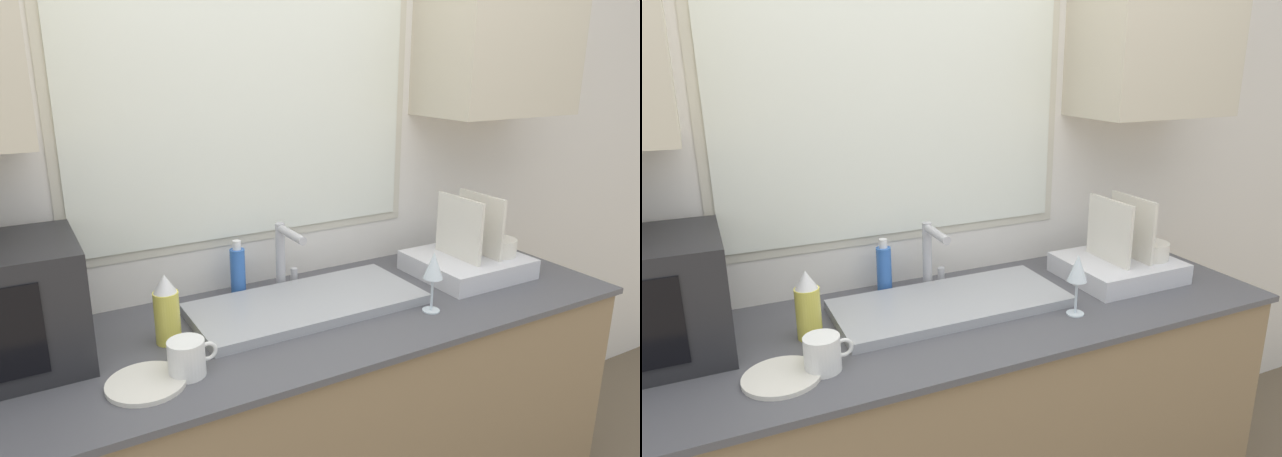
% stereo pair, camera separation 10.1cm
% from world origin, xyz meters
% --- Properties ---
extents(countertop, '(2.14, 0.68, 0.90)m').
position_xyz_m(countertop, '(0.00, 0.33, 0.45)').
color(countertop, '#8C7251').
rests_on(countertop, ground_plane).
extents(wall_back, '(6.00, 0.38, 2.60)m').
position_xyz_m(wall_back, '(0.00, 0.64, 1.39)').
color(wall_back, silver).
rests_on(wall_back, ground_plane).
extents(sink_basin, '(0.72, 0.33, 0.03)m').
position_xyz_m(sink_basin, '(0.06, 0.37, 0.91)').
color(sink_basin, '#9EA0A5').
rests_on(sink_basin, countertop).
extents(faucet, '(0.08, 0.18, 0.23)m').
position_xyz_m(faucet, '(0.06, 0.54, 1.04)').
color(faucet, '#B7B7BC').
rests_on(faucet, countertop).
extents(dish_rack, '(0.37, 0.33, 0.29)m').
position_xyz_m(dish_rack, '(0.71, 0.35, 0.95)').
color(dish_rack, silver).
rests_on(dish_rack, countertop).
extents(spray_bottle, '(0.07, 0.07, 0.20)m').
position_xyz_m(spray_bottle, '(-0.38, 0.36, 0.99)').
color(spray_bottle, '#D8CC4C').
rests_on(spray_bottle, countertop).
extents(soap_bottle, '(0.05, 0.05, 0.19)m').
position_xyz_m(soap_bottle, '(-0.09, 0.57, 0.98)').
color(soap_bottle, blue).
rests_on(soap_bottle, countertop).
extents(mug_near_sink, '(0.12, 0.09, 0.09)m').
position_xyz_m(mug_near_sink, '(-0.39, 0.17, 0.95)').
color(mug_near_sink, white).
rests_on(mug_near_sink, countertop).
extents(wine_glass, '(0.06, 0.06, 0.19)m').
position_xyz_m(wine_glass, '(0.38, 0.16, 1.04)').
color(wine_glass, silver).
rests_on(wine_glass, countertop).
extents(small_plate, '(0.19, 0.19, 0.01)m').
position_xyz_m(small_plate, '(-0.49, 0.17, 0.90)').
color(small_plate, silver).
rests_on(small_plate, countertop).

